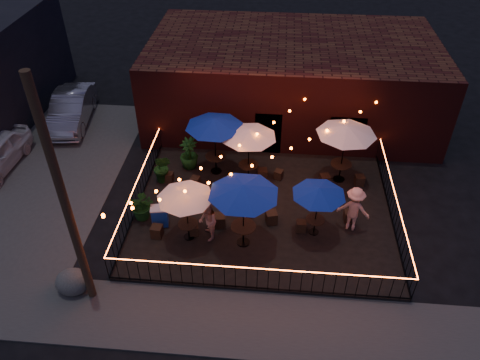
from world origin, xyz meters
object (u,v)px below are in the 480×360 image
object	(u,v)px
utility_pole	(65,204)
boulder	(73,282)
cafe_table_0	(185,195)
cafe_table_1	(214,123)
cooler	(160,216)
cafe_table_4	(319,192)
cafe_table_3	(249,134)
cafe_table_5	(347,131)
cafe_table_2	(244,190)

from	to	relation	value
utility_pole	boulder	world-z (taller)	utility_pole
cafe_table_0	boulder	world-z (taller)	cafe_table_0
cafe_table_0	cafe_table_1	distance (m)	4.18
utility_pole	cafe_table_0	xyz separation A→B (m)	(2.74, 2.81, -1.81)
cooler	cafe_table_4	bearing A→B (deg)	-8.32
cafe_table_1	boulder	size ratio (longest dim) A/B	3.09
utility_pole	cafe_table_3	distance (m)	8.17
cafe_table_0	cafe_table_3	size ratio (longest dim) A/B	0.79
cooler	cafe_table_1	bearing A→B (deg)	55.47
cafe_table_0	cafe_table_1	size ratio (longest dim) A/B	0.72
cafe_table_5	cafe_table_3	bearing A→B (deg)	-175.25
utility_pole	cafe_table_0	size ratio (longest dim) A/B	3.57
cafe_table_2	cooler	size ratio (longest dim) A/B	3.87
utility_pole	cafe_table_2	bearing A→B (deg)	29.51
cafe_table_3	cafe_table_5	xyz separation A→B (m)	(3.89, 0.32, 0.16)
cooler	boulder	distance (m)	3.91
cafe_table_1	cafe_table_2	world-z (taller)	cafe_table_2
cafe_table_2	cafe_table_5	size ratio (longest dim) A/B	1.12
cafe_table_0	cafe_table_3	bearing A→B (deg)	62.50
cafe_table_5	boulder	distance (m)	11.60
cafe_table_4	cafe_table_5	size ratio (longest dim) A/B	0.89
utility_pole	boulder	size ratio (longest dim) A/B	7.92
cafe_table_0	cafe_table_4	size ratio (longest dim) A/B	0.87
cafe_table_3	cooler	distance (m)	4.80
cafe_table_2	cafe_table_3	bearing A→B (deg)	91.58
utility_pole	boulder	xyz separation A→B (m)	(-0.67, 0.18, -3.61)
cafe_table_3	boulder	xyz separation A→B (m)	(-5.34, -6.34, -2.06)
cafe_table_3	cafe_table_4	world-z (taller)	cafe_table_3
utility_pole	boulder	bearing A→B (deg)	165.22
cafe_table_1	utility_pole	bearing A→B (deg)	-114.90
cafe_table_1	cafe_table_5	world-z (taller)	cafe_table_5
cafe_table_5	cooler	distance (m)	8.08
cafe_table_5	cafe_table_0	bearing A→B (deg)	-145.31
cafe_table_5	utility_pole	bearing A→B (deg)	-141.38
cafe_table_5	boulder	size ratio (longest dim) A/B	2.88
cafe_table_3	cafe_table_4	xyz separation A→B (m)	(2.70, -3.03, -0.34)
cafe_table_0	cooler	world-z (taller)	cafe_table_0
cafe_table_1	cafe_table_5	xyz separation A→B (m)	(5.34, -0.10, 0.01)
utility_pole	cafe_table_2	size ratio (longest dim) A/B	2.46
cafe_table_1	cafe_table_3	size ratio (longest dim) A/B	1.10
cafe_table_3	cafe_table_5	bearing A→B (deg)	4.75
cafe_table_5	cafe_table_4	bearing A→B (deg)	-109.52
cafe_table_2	cafe_table_3	size ratio (longest dim) A/B	1.15
cafe_table_4	cafe_table_5	bearing A→B (deg)	70.48
cafe_table_2	cafe_table_4	xyz separation A→B (m)	(2.60, 0.78, -0.52)
cafe_table_0	cafe_table_4	distance (m)	4.68
cafe_table_0	cafe_table_5	xyz separation A→B (m)	(5.82, 4.03, 0.42)
boulder	cafe_table_3	bearing A→B (deg)	49.89
cafe_table_3	cafe_table_5	distance (m)	3.91
utility_pole	cooler	size ratio (longest dim) A/B	9.53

